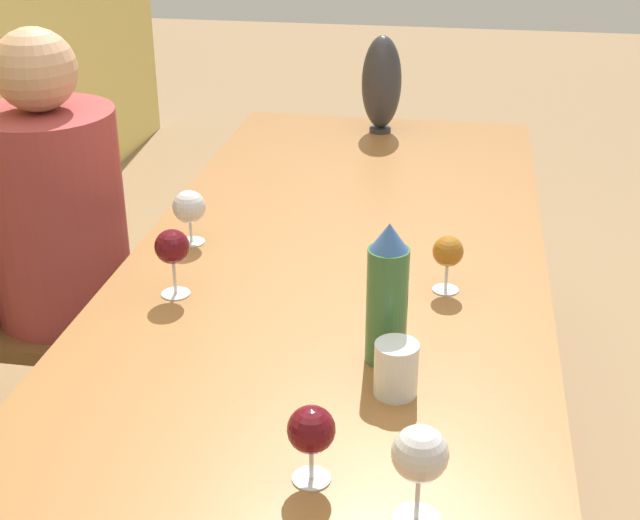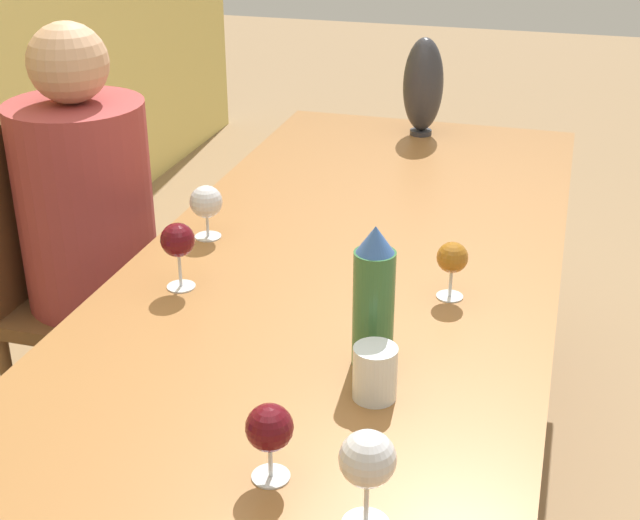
% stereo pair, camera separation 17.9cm
% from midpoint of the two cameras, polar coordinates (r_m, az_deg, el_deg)
% --- Properties ---
extents(dining_table, '(2.76, 0.95, 0.76)m').
position_cam_midpoint_polar(dining_table, '(1.84, -2.92, -5.03)').
color(dining_table, '#936033').
rests_on(dining_table, ground_plane).
extents(water_bottle, '(0.07, 0.07, 0.27)m').
position_cam_midpoint_polar(water_bottle, '(1.58, 1.10, -2.40)').
color(water_bottle, '#336638').
rests_on(water_bottle, dining_table).
extents(water_tumbler, '(0.08, 0.08, 0.10)m').
position_cam_midpoint_polar(water_tumbler, '(1.53, 1.54, -7.07)').
color(water_tumbler, silver).
rests_on(water_tumbler, dining_table).
extents(vase, '(0.13, 0.13, 0.31)m').
position_cam_midpoint_polar(vase, '(2.88, 2.16, 11.23)').
color(vase, '#2D2D33').
rests_on(vase, dining_table).
extents(wine_glass_0, '(0.07, 0.07, 0.13)m').
position_cam_midpoint_polar(wine_glass_0, '(1.32, -4.52, -10.99)').
color(wine_glass_0, silver).
rests_on(wine_glass_0, dining_table).
extents(wine_glass_1, '(0.08, 0.08, 0.15)m').
position_cam_midpoint_polar(wine_glass_1, '(1.23, 2.21, -12.55)').
color(wine_glass_1, silver).
rests_on(wine_glass_1, dining_table).
extents(wine_glass_2, '(0.08, 0.08, 0.13)m').
position_cam_midpoint_polar(wine_glass_2, '(2.11, -10.79, 3.26)').
color(wine_glass_2, silver).
rests_on(wine_glass_2, dining_table).
extents(wine_glass_3, '(0.07, 0.07, 0.12)m').
position_cam_midpoint_polar(wine_glass_3, '(1.85, 5.48, 0.39)').
color(wine_glass_3, silver).
rests_on(wine_glass_3, dining_table).
extents(wine_glass_4, '(0.07, 0.07, 0.15)m').
position_cam_midpoint_polar(wine_glass_4, '(1.86, -12.17, 0.68)').
color(wine_glass_4, silver).
rests_on(wine_glass_4, dining_table).
extents(chair_far, '(0.44, 0.44, 0.96)m').
position_cam_midpoint_polar(chair_far, '(2.56, -19.42, -2.02)').
color(chair_far, brown).
rests_on(chair_far, ground_plane).
extents(person_far, '(0.36, 0.36, 1.22)m').
position_cam_midpoint_polar(person_far, '(2.46, -18.05, 0.74)').
color(person_far, '#2D2D38').
rests_on(person_far, ground_plane).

